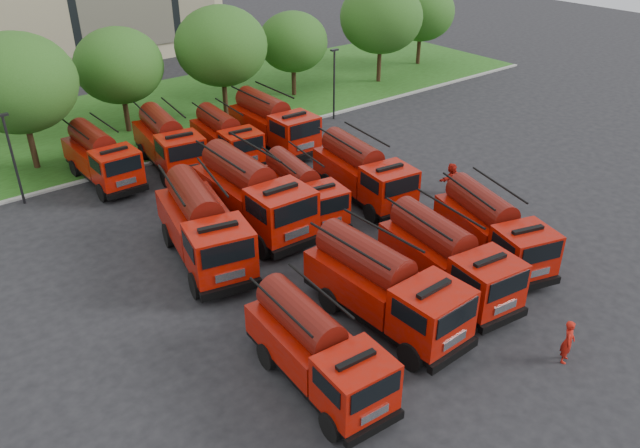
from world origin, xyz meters
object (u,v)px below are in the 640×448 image
at_px(fire_truck_0, 317,349).
at_px(firefighter_3, 456,240).
at_px(fire_truck_10, 226,137).
at_px(firefighter_4, 217,268).
at_px(fire_truck_1, 384,287).
at_px(fire_truck_7, 363,172).
at_px(fire_truck_11, 273,123).
at_px(fire_truck_5, 252,194).
at_px(fire_truck_6, 301,190).
at_px(firefighter_1, 470,327).
at_px(firefighter_2, 506,254).
at_px(fire_truck_9, 168,142).
at_px(fire_truck_4, 203,226).
at_px(firefighter_5, 449,193).
at_px(firefighter_0, 563,360).
at_px(fire_truck_3, 492,228).
at_px(fire_truck_2, 447,258).
at_px(fire_truck_8, 101,157).

bearing_deg(fire_truck_0, firefighter_3, 20.60).
bearing_deg(fire_truck_10, firefighter_3, -71.94).
bearing_deg(firefighter_4, fire_truck_0, 127.72).
relative_size(fire_truck_1, fire_truck_7, 1.00).
xyz_separation_m(fire_truck_0, fire_truck_7, (10.87, 9.74, 0.12)).
xyz_separation_m(fire_truck_0, fire_truck_11, (11.31, 18.98, 0.21)).
distance_m(fire_truck_0, fire_truck_5, 11.76).
bearing_deg(fire_truck_6, fire_truck_11, 73.12).
relative_size(fire_truck_11, firefighter_1, 4.49).
bearing_deg(firefighter_2, fire_truck_9, 25.96).
relative_size(fire_truck_9, firefighter_2, 4.89).
distance_m(fire_truck_4, firefighter_4, 2.02).
xyz_separation_m(fire_truck_5, fire_truck_7, (6.42, -1.14, -0.21)).
relative_size(fire_truck_0, fire_truck_1, 0.91).
relative_size(fire_truck_4, firefighter_5, 4.40).
xyz_separation_m(fire_truck_9, firefighter_4, (-3.65, -11.81, -1.63)).
bearing_deg(fire_truck_10, fire_truck_4, -120.41).
distance_m(fire_truck_1, firefighter_0, 7.14).
xyz_separation_m(fire_truck_0, firefighter_1, (6.66, -1.39, -1.49)).
height_order(firefighter_3, firefighter_4, firefighter_4).
relative_size(fire_truck_6, fire_truck_10, 1.00).
relative_size(fire_truck_10, firefighter_5, 3.65).
bearing_deg(fire_truck_11, fire_truck_3, -88.15).
distance_m(firefighter_0, firefighter_5, 14.07).
xyz_separation_m(firefighter_1, firefighter_2, (5.66, 2.52, 0.00)).
relative_size(fire_truck_0, fire_truck_2, 0.92).
bearing_deg(fire_truck_9, firefighter_0, -74.74).
xyz_separation_m(fire_truck_1, firefighter_3, (7.25, 2.35, -1.67)).
distance_m(firefighter_0, firefighter_3, 9.01).
bearing_deg(fire_truck_2, firefighter_5, 47.19).
height_order(fire_truck_3, firefighter_3, fire_truck_3).
height_order(fire_truck_4, fire_truck_9, fire_truck_4).
relative_size(fire_truck_2, fire_truck_7, 0.98).
bearing_deg(fire_truck_6, fire_truck_2, -76.29).
bearing_deg(fire_truck_5, fire_truck_8, 113.00).
bearing_deg(firefighter_5, fire_truck_0, 16.87).
relative_size(fire_truck_5, firefighter_5, 4.42).
bearing_deg(fire_truck_8, firefighter_0, -74.75).
xyz_separation_m(fire_truck_4, fire_truck_7, (9.91, 0.14, -0.13)).
height_order(fire_truck_0, fire_truck_4, fire_truck_4).
height_order(fire_truck_0, firefighter_0, fire_truck_0).
distance_m(fire_truck_1, fire_truck_11, 19.26).
distance_m(fire_truck_3, firefighter_4, 12.79).
bearing_deg(fire_truck_10, fire_truck_8, 172.99).
bearing_deg(firefighter_4, firefighter_0, 161.15).
height_order(fire_truck_4, firefighter_0, fire_truck_4).
bearing_deg(fire_truck_9, fire_truck_11, -4.05).
bearing_deg(fire_truck_8, firefighter_2, -59.80).
height_order(fire_truck_7, fire_truck_9, fire_truck_9).
relative_size(fire_truck_4, fire_truck_5, 1.00).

